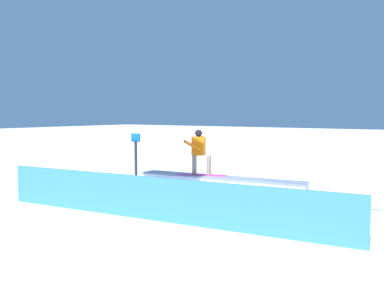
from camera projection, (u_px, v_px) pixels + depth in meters
ground_plane at (219, 199)px, 12.48m from camera, size 120.00×120.00×0.00m
grind_box at (219, 189)px, 12.45m from camera, size 5.28×1.24×0.69m
snowboarder at (199, 151)px, 12.66m from camera, size 1.56×0.84×1.41m
safety_fence at (156, 199)px, 9.93m from camera, size 9.50×1.19×1.06m
trail_marker at (136, 157)px, 15.02m from camera, size 0.40×0.10×1.87m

